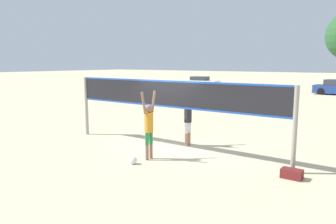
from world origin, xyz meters
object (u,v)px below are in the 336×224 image
Objects in this scene: volleyball_net at (168,101)px; player_blocker at (188,115)px; gear_bag at (292,174)px; parked_car_near at (201,83)px; volleyball at (133,160)px; player_spiker at (149,124)px.

volleyball_net is 4.00× the size of player_blocker.
gear_bag is 0.12× the size of parked_car_near.
player_blocker is at bearing 162.20° from gear_bag.
volleyball_net is at bearing 93.80° from volleyball.
gear_bag is (4.41, -0.45, -1.62)m from volleyball_net.
player_blocker is at bearing -65.13° from parked_car_near.
volleyball is at bearing -67.93° from parked_car_near.
gear_bag is 32.01m from parked_car_near.
volleyball_net is 3.99× the size of player_spiker.
player_blocker is 4.46m from gear_bag.
player_blocker is (0.27, 0.88, -0.60)m from volleyball_net.
player_spiker is at bearing -81.33° from volleyball_net.
volleyball is at bearing -2.73° from player_blocker.
volleyball_net reaches higher than player_spiker.
volleyball_net is 16.08× the size of gear_bag.
volleyball is 0.44× the size of gear_bag.
volleyball_net is 1.98× the size of parked_car_near.
volleyball is 4.55m from gear_bag.
player_blocker is at bearing 87.27° from volleyball.
gear_bag is at bearing -59.81° from parked_car_near.
player_spiker is 30.60m from parked_car_near.
volleyball_net is 1.46m from player_spiker.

